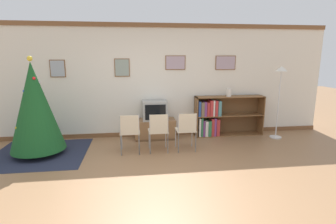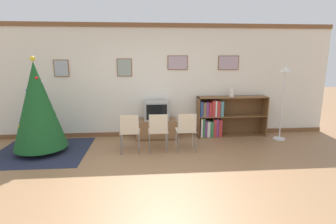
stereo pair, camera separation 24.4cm
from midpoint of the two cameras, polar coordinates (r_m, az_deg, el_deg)
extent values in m
plane|color=#936B47|center=(4.31, -1.38, -14.79)|extent=(24.00, 24.00, 0.00)
cube|color=silver|center=(6.40, -2.82, 6.71)|extent=(8.93, 0.08, 2.70)
cube|color=brown|center=(6.35, -2.93, 18.41)|extent=(8.93, 0.03, 0.10)
cube|color=brown|center=(6.59, -2.69, -4.66)|extent=(8.93, 0.03, 0.10)
cube|color=brown|center=(6.58, -21.21, 8.86)|extent=(0.34, 0.02, 0.39)
cube|color=#9EA8B2|center=(6.57, -21.24, 8.85)|extent=(0.30, 0.01, 0.36)
cube|color=brown|center=(6.33, -8.36, 9.56)|extent=(0.35, 0.02, 0.42)
cube|color=gray|center=(6.32, -8.37, 9.55)|extent=(0.32, 0.01, 0.38)
cube|color=brown|center=(6.38, 3.22, 10.67)|extent=(0.49, 0.02, 0.34)
cube|color=#A893A3|center=(6.37, 3.24, 10.67)|extent=(0.45, 0.01, 0.30)
cube|color=brown|center=(6.67, 14.08, 10.35)|extent=(0.51, 0.02, 0.35)
cube|color=#A893A3|center=(6.66, 14.12, 10.34)|extent=(0.48, 0.01, 0.31)
cube|color=#23283D|center=(6.03, -24.63, -7.87)|extent=(1.84, 1.77, 0.01)
cylinder|color=maroon|center=(6.01, -24.67, -7.38)|extent=(0.36, 0.36, 0.10)
cone|color=#195123|center=(5.79, -25.47, 1.28)|extent=(1.04, 1.04, 1.75)
sphere|color=yellow|center=(5.71, -26.32, 10.41)|extent=(0.10, 0.10, 0.10)
sphere|color=red|center=(6.08, -25.60, 0.83)|extent=(0.04, 0.04, 0.04)
sphere|color=gold|center=(5.80, -28.61, -2.71)|extent=(0.05, 0.05, 0.05)
sphere|color=silver|center=(5.72, -24.72, 6.00)|extent=(0.05, 0.05, 0.05)
sphere|color=#1E4CB2|center=(5.93, -24.59, 3.37)|extent=(0.04, 0.04, 0.04)
sphere|color=red|center=(5.64, -25.62, 6.71)|extent=(0.06, 0.06, 0.06)
sphere|color=silver|center=(5.88, -21.91, -1.24)|extent=(0.06, 0.06, 0.06)
sphere|color=#1E4CB2|center=(5.72, -27.34, 4.24)|extent=(0.04, 0.04, 0.04)
sphere|color=gold|center=(5.92, -25.79, 4.25)|extent=(0.06, 0.06, 0.06)
cube|color=brown|center=(6.37, -1.41, -5.49)|extent=(0.92, 0.45, 0.05)
cube|color=olive|center=(6.30, -1.42, -3.47)|extent=(0.96, 0.47, 0.42)
cube|color=#9E9E99|center=(6.20, -1.44, 0.40)|extent=(0.58, 0.45, 0.45)
cube|color=black|center=(5.98, -1.31, -0.04)|extent=(0.47, 0.01, 0.35)
cube|color=beige|center=(5.43, -7.01, -4.22)|extent=(0.40, 0.40, 0.02)
cube|color=beige|center=(5.19, -7.14, -2.73)|extent=(0.35, 0.02, 0.38)
cylinder|color=#B2B2B2|center=(5.67, -8.71, -5.87)|extent=(0.02, 0.02, 0.42)
cylinder|color=#B2B2B2|center=(5.66, -5.05, -5.82)|extent=(0.02, 0.02, 0.42)
cylinder|color=#B2B2B2|center=(5.33, -8.96, -7.06)|extent=(0.02, 0.02, 0.42)
cylinder|color=#B2B2B2|center=(5.32, -5.06, -7.01)|extent=(0.02, 0.02, 0.42)
cylinder|color=#B2B2B2|center=(5.27, -9.03, -5.03)|extent=(0.02, 0.02, 0.82)
cylinder|color=#B2B2B2|center=(5.26, -5.10, -4.98)|extent=(0.02, 0.02, 0.82)
cube|color=beige|center=(5.43, -0.89, -4.11)|extent=(0.40, 0.40, 0.02)
cube|color=beige|center=(5.20, -0.75, -2.61)|extent=(0.35, 0.02, 0.38)
cylinder|color=#B2B2B2|center=(5.66, -2.83, -5.78)|extent=(0.02, 0.02, 0.42)
cylinder|color=#B2B2B2|center=(5.68, 0.81, -5.69)|extent=(0.02, 0.02, 0.42)
cylinder|color=#B2B2B2|center=(5.32, -2.69, -6.97)|extent=(0.02, 0.02, 0.42)
cylinder|color=#B2B2B2|center=(5.34, 1.19, -6.87)|extent=(0.02, 0.02, 0.42)
cylinder|color=#B2B2B2|center=(5.26, -2.71, -4.93)|extent=(0.02, 0.02, 0.82)
cylinder|color=#B2B2B2|center=(5.28, 1.20, -4.84)|extent=(0.02, 0.02, 0.82)
cube|color=beige|center=(5.50, 5.15, -3.95)|extent=(0.40, 0.40, 0.02)
cube|color=beige|center=(5.27, 5.55, -2.46)|extent=(0.35, 0.02, 0.38)
cylinder|color=#B2B2B2|center=(5.71, 3.01, -5.63)|extent=(0.02, 0.02, 0.42)
cylinder|color=#B2B2B2|center=(5.77, 6.57, -5.51)|extent=(0.02, 0.02, 0.42)
cylinder|color=#B2B2B2|center=(5.37, 3.53, -6.79)|extent=(0.02, 0.02, 0.42)
cylinder|color=#B2B2B2|center=(5.43, 7.31, -6.65)|extent=(0.02, 0.02, 0.42)
cylinder|color=#B2B2B2|center=(5.31, 3.56, -4.78)|extent=(0.02, 0.02, 0.82)
cylinder|color=#B2B2B2|center=(5.37, 7.37, -4.65)|extent=(0.02, 0.02, 0.82)
cube|color=brown|center=(6.45, 7.62, -1.09)|extent=(0.02, 0.36, 0.98)
cube|color=brown|center=(7.00, 21.19, -0.76)|extent=(0.02, 0.36, 0.98)
cube|color=brown|center=(6.59, 14.91, 3.16)|extent=(1.70, 0.36, 0.02)
cube|color=brown|center=(6.80, 14.47, -4.89)|extent=(1.70, 0.36, 0.02)
cube|color=brown|center=(6.67, 14.70, -0.76)|extent=(1.66, 0.36, 0.02)
cube|color=brown|center=(6.84, 14.21, -0.60)|extent=(1.70, 0.01, 0.98)
cube|color=silver|center=(6.47, 8.28, -3.31)|extent=(0.04, 0.24, 0.45)
cube|color=#337547|center=(6.48, 8.74, -3.27)|extent=(0.04, 0.24, 0.46)
cube|color=#7A3D7F|center=(6.50, 9.15, -3.54)|extent=(0.04, 0.25, 0.39)
cube|color=silver|center=(6.51, 9.75, -3.63)|extent=(0.07, 0.21, 0.37)
cube|color=#337547|center=(6.56, 10.35, -3.51)|extent=(0.07, 0.28, 0.38)
cube|color=#B73333|center=(6.57, 11.00, -3.28)|extent=(0.07, 0.28, 0.43)
cube|color=#7A3D7F|center=(6.58, 11.52, -3.22)|extent=(0.05, 0.26, 0.44)
cube|color=#B73333|center=(6.61, 12.11, -3.31)|extent=(0.08, 0.27, 0.41)
cube|color=#2D4C93|center=(6.34, 8.27, 0.64)|extent=(0.05, 0.21, 0.37)
cube|color=#756047|center=(6.41, 8.84, 0.64)|extent=(0.08, 0.30, 0.34)
cube|color=#7A3D7F|center=(6.42, 9.45, 0.67)|extent=(0.05, 0.30, 0.35)
cube|color=#B73333|center=(6.42, 10.09, 0.59)|extent=(0.06, 0.25, 0.34)
cube|color=#B73333|center=(6.43, 10.79, 0.78)|extent=(0.08, 0.24, 0.39)
cube|color=silver|center=(6.47, 11.24, 0.84)|extent=(0.04, 0.29, 0.39)
cube|color=#B73333|center=(6.46, 11.86, 0.77)|extent=(0.07, 0.23, 0.38)
cube|color=teal|center=(6.51, 12.47, 0.78)|extent=(0.08, 0.28, 0.37)
cylinder|color=silver|center=(6.52, 14.74, 4.00)|extent=(0.12, 0.12, 0.19)
torus|color=silver|center=(6.51, 14.79, 4.82)|extent=(0.10, 0.10, 0.02)
cylinder|color=silver|center=(6.89, 23.96, -5.32)|extent=(0.28, 0.28, 0.03)
cylinder|color=silver|center=(6.70, 24.55, 1.25)|extent=(0.03, 0.03, 1.58)
cone|color=white|center=(6.61, 25.19, 8.50)|extent=(0.28, 0.28, 0.12)
camera|label=1|loc=(0.12, -88.70, 0.28)|focal=28.00mm
camera|label=2|loc=(0.12, 91.30, -0.28)|focal=28.00mm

